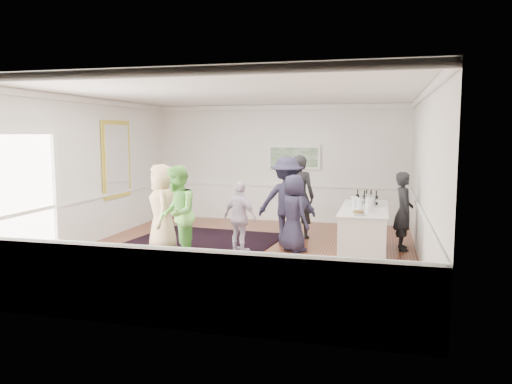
% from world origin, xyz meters
% --- Properties ---
extents(floor, '(8.00, 8.00, 0.00)m').
position_xyz_m(floor, '(0.00, 0.00, 0.00)').
color(floor, brown).
rests_on(floor, ground).
extents(ceiling, '(7.00, 8.00, 0.02)m').
position_xyz_m(ceiling, '(0.00, 0.00, 3.20)').
color(ceiling, white).
rests_on(ceiling, wall_back).
extents(wall_left, '(0.02, 8.00, 3.20)m').
position_xyz_m(wall_left, '(-3.50, 0.00, 1.60)').
color(wall_left, white).
rests_on(wall_left, floor).
extents(wall_right, '(0.02, 8.00, 3.20)m').
position_xyz_m(wall_right, '(3.50, 0.00, 1.60)').
color(wall_right, white).
rests_on(wall_right, floor).
extents(wall_back, '(7.00, 0.02, 3.20)m').
position_xyz_m(wall_back, '(0.00, 4.00, 1.60)').
color(wall_back, white).
rests_on(wall_back, floor).
extents(wall_front, '(7.00, 0.02, 3.20)m').
position_xyz_m(wall_front, '(0.00, -4.00, 1.60)').
color(wall_front, white).
rests_on(wall_front, floor).
extents(wainscoting, '(7.00, 8.00, 1.00)m').
position_xyz_m(wainscoting, '(0.00, 0.00, 0.50)').
color(wainscoting, white).
rests_on(wainscoting, floor).
extents(mirror, '(0.05, 1.25, 1.85)m').
position_xyz_m(mirror, '(-3.45, 1.30, 1.80)').
color(mirror, yellow).
rests_on(mirror, wall_left).
extents(doorway, '(0.10, 1.78, 2.56)m').
position_xyz_m(doorway, '(-3.45, -1.90, 1.42)').
color(doorway, white).
rests_on(doorway, wall_left).
extents(landscape_painting, '(1.44, 0.06, 0.66)m').
position_xyz_m(landscape_painting, '(0.40, 3.95, 1.78)').
color(landscape_painting, white).
rests_on(landscape_painting, wall_back).
extents(area_rug, '(3.54, 4.43, 0.02)m').
position_xyz_m(area_rug, '(-1.17, 0.22, 0.01)').
color(area_rug, black).
rests_on(area_rug, floor).
extents(serving_table, '(0.90, 2.38, 0.96)m').
position_xyz_m(serving_table, '(2.43, 0.43, 0.49)').
color(serving_table, silver).
rests_on(serving_table, floor).
extents(bartender, '(0.45, 0.64, 1.64)m').
position_xyz_m(bartender, '(3.20, 1.18, 0.82)').
color(bartender, black).
rests_on(bartender, floor).
extents(guest_tan, '(0.92, 1.05, 1.81)m').
position_xyz_m(guest_tan, '(-1.56, -0.26, 0.90)').
color(guest_tan, tan).
rests_on(guest_tan, floor).
extents(guest_green, '(0.92, 1.05, 1.82)m').
position_xyz_m(guest_green, '(-1.00, -0.83, 0.91)').
color(guest_green, '#6AC850').
rests_on(guest_green, floor).
extents(guest_lilac, '(0.92, 0.71, 1.46)m').
position_xyz_m(guest_lilac, '(-0.00, 0.05, 0.73)').
color(guest_lilac, silver).
rests_on(guest_lilac, floor).
extents(guest_dark_a, '(1.32, 0.87, 1.92)m').
position_xyz_m(guest_dark_a, '(0.75, 1.11, 0.96)').
color(guest_dark_a, '#242239').
rests_on(guest_dark_a, floor).
extents(guest_dark_b, '(0.75, 0.54, 1.94)m').
position_xyz_m(guest_dark_b, '(0.90, 1.84, 0.97)').
color(guest_dark_b, black).
rests_on(guest_dark_b, floor).
extents(guest_navy, '(0.90, 0.91, 1.59)m').
position_xyz_m(guest_navy, '(1.01, 0.49, 0.79)').
color(guest_navy, '#242239').
rests_on(guest_navy, floor).
extents(wine_bottles, '(0.45, 0.26, 0.31)m').
position_xyz_m(wine_bottles, '(2.47, 0.95, 1.12)').
color(wine_bottles, black).
rests_on(wine_bottles, serving_table).
extents(juice_pitchers, '(0.41, 0.66, 0.24)m').
position_xyz_m(juice_pitchers, '(2.41, 0.14, 1.08)').
color(juice_pitchers, '#7FB641').
rests_on(juice_pitchers, serving_table).
extents(ice_bucket, '(0.26, 0.26, 0.25)m').
position_xyz_m(ice_bucket, '(2.52, 0.64, 1.08)').
color(ice_bucket, silver).
rests_on(ice_bucket, serving_table).
extents(nut_bowl, '(0.23, 0.23, 0.08)m').
position_xyz_m(nut_bowl, '(2.36, -0.51, 1.00)').
color(nut_bowl, white).
rests_on(nut_bowl, serving_table).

